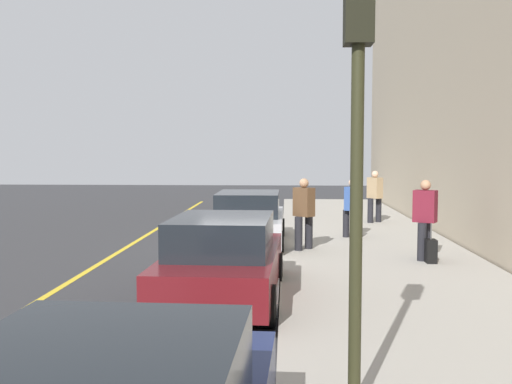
{
  "coord_description": "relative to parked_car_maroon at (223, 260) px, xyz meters",
  "views": [
    {
      "loc": [
        -15.44,
        -1.1,
        2.61
      ],
      "look_at": [
        0.72,
        -0.26,
        1.45
      ],
      "focal_mm": 40.78,
      "sensor_mm": 36.0,
      "label": 1
    }
  ],
  "objects": [
    {
      "name": "lane_stripe_centre",
      "position": [
        5.72,
        3.24,
        -0.75
      ],
      "size": [
        28.0,
        0.14,
        0.01
      ],
      "primitive_type": "cube",
      "color": "gold",
      "rests_on": "ground"
    },
    {
      "name": "pedestrian_tan_coat",
      "position": [
        10.28,
        -4.09,
        0.34
      ],
      "size": [
        0.56,
        0.53,
        1.77
      ],
      "color": "black",
      "rests_on": "sidewalk"
    },
    {
      "name": "pedestrian_burgundy_coat",
      "position": [
        3.49,
        -4.19,
        0.36
      ],
      "size": [
        0.55,
        0.57,
        1.81
      ],
      "color": "black",
      "rests_on": "sidewalk"
    },
    {
      "name": "pedestrian_brown_coat",
      "position": [
        4.66,
        -1.5,
        0.34
      ],
      "size": [
        0.55,
        0.56,
        1.78
      ],
      "color": "black",
      "rests_on": "sidewalk"
    },
    {
      "name": "parked_car_maroon",
      "position": [
        0.0,
        0.0,
        0.0
      ],
      "size": [
        4.31,
        2.0,
        1.51
      ],
      "color": "black",
      "rests_on": "ground"
    },
    {
      "name": "sidewalk",
      "position": [
        5.72,
        -3.26,
        -0.68
      ],
      "size": [
        28.0,
        4.6,
        0.15
      ],
      "primitive_type": "cube",
      "color": "#A39E93",
      "rests_on": "ground"
    },
    {
      "name": "ground_plane",
      "position": [
        5.72,
        0.04,
        -0.76
      ],
      "size": [
        56.0,
        56.0,
        0.0
      ],
      "primitive_type": "plane",
      "color": "#333335"
    },
    {
      "name": "snow_bank_curb",
      "position": [
        1.99,
        -0.66,
        -0.65
      ],
      "size": [
        5.6,
        0.56,
        0.22
      ],
      "primitive_type": "cube",
      "color": "white",
      "rests_on": "ground"
    },
    {
      "name": "pedestrian_blue_coat",
      "position": [
        6.71,
        -2.92,
        0.28
      ],
      "size": [
        0.53,
        0.49,
        1.66
      ],
      "color": "black",
      "rests_on": "sidewalk"
    },
    {
      "name": "parked_car_silver",
      "position": [
        5.71,
        -0.07,
        -0.0
      ],
      "size": [
        4.25,
        1.91,
        1.51
      ],
      "color": "black",
      "rests_on": "ground"
    },
    {
      "name": "traffic_light_pole",
      "position": [
        -4.31,
        -1.71,
        2.19
      ],
      "size": [
        0.35,
        0.26,
        4.12
      ],
      "color": "#2D2D19",
      "rests_on": "sidewalk"
    },
    {
      "name": "rolling_suitcase",
      "position": [
        3.1,
        -4.24,
        -0.35
      ],
      "size": [
        0.34,
        0.22,
        0.88
      ],
      "color": "black",
      "rests_on": "sidewalk"
    }
  ]
}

